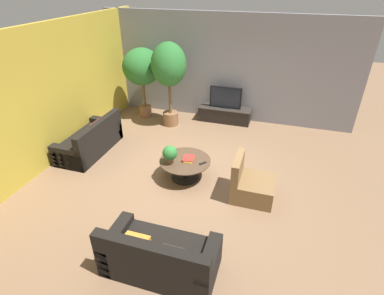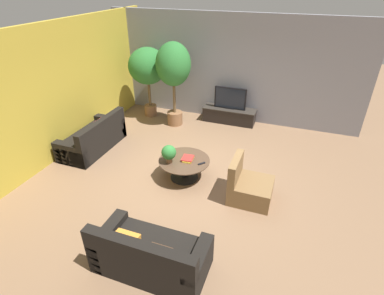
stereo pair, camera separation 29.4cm
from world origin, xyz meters
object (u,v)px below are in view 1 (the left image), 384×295
at_px(couch_by_wall, 91,141).
at_px(potted_palm_corner, 169,68).
at_px(media_console, 225,114).
at_px(television, 226,98).
at_px(potted_plant_tabletop, 170,153).
at_px(armchair_wicker, 250,185).
at_px(coffee_table, 185,165).
at_px(couch_near_entry, 160,257).
at_px(potted_palm_tall, 142,68).

height_order(couch_by_wall, potted_palm_corner, potted_palm_corner).
relative_size(media_console, television, 1.68).
distance_m(potted_palm_corner, potted_plant_tabletop, 2.95).
relative_size(media_console, couch_by_wall, 0.87).
bearing_deg(armchair_wicker, coffee_table, 81.36).
relative_size(couch_by_wall, couch_near_entry, 1.08).
bearing_deg(couch_near_entry, television, -88.06).
distance_m(coffee_table, couch_by_wall, 2.59).
height_order(coffee_table, potted_palm_corner, potted_palm_corner).
bearing_deg(couch_by_wall, media_console, 134.54).
bearing_deg(potted_palm_tall, couch_by_wall, -98.55).
distance_m(couch_near_entry, potted_plant_tabletop, 2.28).
distance_m(couch_near_entry, potted_palm_corner, 5.22).
xyz_separation_m(television, coffee_table, (-0.21, -3.10, -0.43)).
bearing_deg(television, couch_by_wall, -135.47).
xyz_separation_m(coffee_table, couch_near_entry, (0.39, -2.34, -0.03)).
bearing_deg(television, potted_palm_tall, -171.56).
bearing_deg(potted_plant_tabletop, couch_near_entry, -73.18).
bearing_deg(couch_by_wall, coffee_table, 81.75).
height_order(potted_palm_corner, potted_plant_tabletop, potted_palm_corner).
xyz_separation_m(armchair_wicker, potted_palm_corner, (-2.67, 2.63, 1.38)).
bearing_deg(potted_palm_corner, media_console, 25.34).
height_order(television, couch_near_entry, television).
height_order(media_console, couch_near_entry, couch_near_entry).
distance_m(television, armchair_wicker, 3.56).
height_order(television, potted_plant_tabletop, television).
height_order(coffee_table, couch_by_wall, couch_by_wall).
bearing_deg(couch_near_entry, couch_by_wall, -42.56).
relative_size(television, coffee_table, 0.85).
bearing_deg(potted_palm_corner, couch_by_wall, -122.87).
xyz_separation_m(television, couch_near_entry, (0.18, -5.45, -0.46)).
height_order(couch_near_entry, potted_plant_tabletop, potted_plant_tabletop).
bearing_deg(television, coffee_table, -93.82).
relative_size(media_console, armchair_wicker, 1.80).
bearing_deg(television, couch_near_entry, -88.06).
height_order(couch_by_wall, potted_palm_tall, potted_palm_tall).
bearing_deg(television, media_console, 90.00).
height_order(media_console, potted_plant_tabletop, potted_plant_tabletop).
height_order(potted_palm_tall, potted_palm_corner, potted_palm_corner).
distance_m(television, potted_palm_corner, 1.85).
bearing_deg(coffee_table, potted_plant_tabletop, -143.50).
bearing_deg(media_console, potted_palm_corner, -154.66).
bearing_deg(potted_plant_tabletop, potted_palm_corner, 110.78).
bearing_deg(couch_by_wall, couch_near_entry, 47.44).
distance_m(coffee_table, couch_near_entry, 2.38).
relative_size(couch_by_wall, potted_palm_tall, 0.86).
relative_size(coffee_table, armchair_wicker, 1.26).
relative_size(potted_palm_tall, potted_plant_tabletop, 5.25).
bearing_deg(couch_by_wall, television, 134.53).
relative_size(media_console, potted_palm_tall, 0.75).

